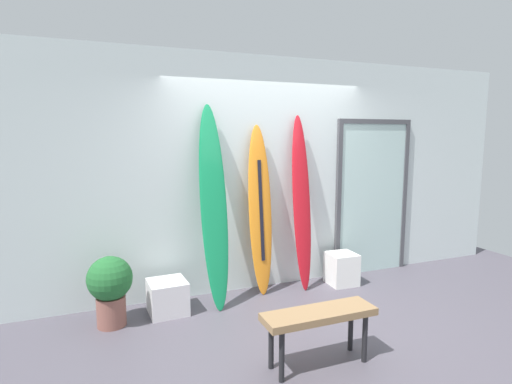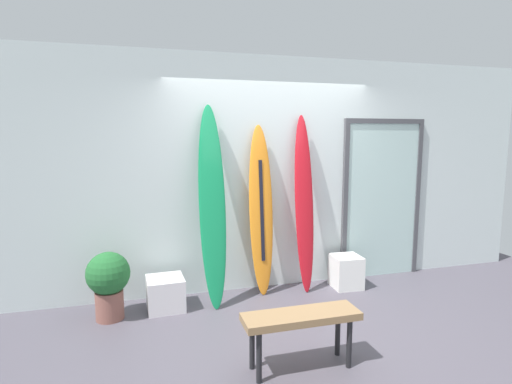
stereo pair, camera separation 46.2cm
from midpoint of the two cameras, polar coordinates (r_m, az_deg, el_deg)
The scene contains 10 objects.
ground at distance 4.24m, azimuth 10.50°, elevation -18.68°, with size 8.00×8.00×0.04m, color #524C57.
wall_back at distance 5.01m, azimuth 4.30°, elevation 2.54°, with size 7.20×0.20×2.80m, color silver.
surfboard_emerald at distance 4.46m, azimuth -3.23°, elevation -1.89°, with size 0.31×0.53×2.22m.
surfboard_sunset at distance 4.76m, azimuth 3.49°, elevation -2.75°, with size 0.29×0.29×2.00m.
surfboard_crimson at distance 4.91m, azimuth 9.46°, elevation -1.66°, with size 0.24×0.36×2.12m.
display_block_left at distance 4.58m, azimuth -9.71°, elevation -13.91°, with size 0.41×0.41×0.35m.
display_block_center at distance 5.28m, azimuth 15.05°, elevation -10.77°, with size 0.36×0.36×0.40m.
glass_door at distance 5.66m, azimuth 19.50°, elevation -0.60°, with size 1.14×0.06×2.08m.
potted_plant at distance 4.39m, azimuth -17.17°, elevation -11.82°, with size 0.44×0.44×0.70m.
bench at distance 3.44m, azimuth 10.38°, elevation -17.46°, with size 0.95×0.28×0.47m.
Camera 2 is at (-1.51, -3.45, 1.87)m, focal length 28.50 mm.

